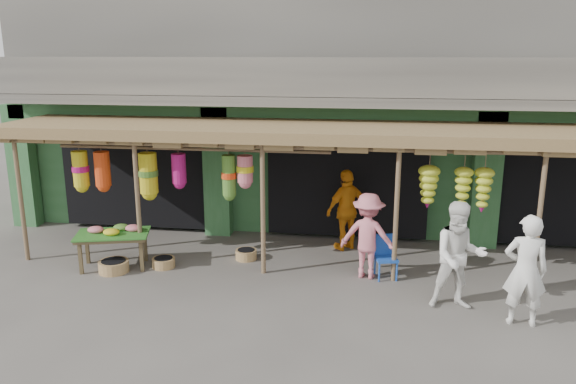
# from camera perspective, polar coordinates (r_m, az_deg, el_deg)

# --- Properties ---
(ground) EXTENTS (80.00, 80.00, 0.00)m
(ground) POSITION_cam_1_polar(r_m,az_deg,el_deg) (11.13, 5.39, -8.21)
(ground) COLOR #514C47
(ground) RESTS_ON ground
(building) EXTENTS (16.40, 6.80, 7.00)m
(building) POSITION_cam_1_polar(r_m,az_deg,el_deg) (15.19, 6.69, 10.82)
(building) COLOR gray
(building) RESTS_ON ground
(awning) EXTENTS (14.00, 2.70, 2.79)m
(awning) POSITION_cam_1_polar(r_m,az_deg,el_deg) (11.23, 5.16, 5.66)
(awning) COLOR brown
(awning) RESTS_ON ground
(flower_table) EXTENTS (1.56, 1.16, 0.84)m
(flower_table) POSITION_cam_1_polar(r_m,az_deg,el_deg) (11.70, -17.30, -4.16)
(flower_table) COLOR brown
(flower_table) RESTS_ON ground
(blue_chair) EXTENTS (0.47, 0.48, 0.83)m
(blue_chair) POSITION_cam_1_polar(r_m,az_deg,el_deg) (10.93, 9.85, -6.21)
(blue_chair) COLOR #1B4CB5
(blue_chair) RESTS_ON ground
(basket_left) EXTENTS (0.47, 0.47, 0.19)m
(basket_left) POSITION_cam_1_polar(r_m,az_deg,el_deg) (11.62, -12.53, -7.02)
(basket_left) COLOR olive
(basket_left) RESTS_ON ground
(basket_mid) EXTENTS (0.71, 0.71, 0.23)m
(basket_mid) POSITION_cam_1_polar(r_m,az_deg,el_deg) (11.63, -17.28, -7.22)
(basket_mid) COLOR olive
(basket_mid) RESTS_ON ground
(basket_right) EXTENTS (0.52, 0.52, 0.20)m
(basket_right) POSITION_cam_1_polar(r_m,az_deg,el_deg) (11.80, -4.27, -6.35)
(basket_right) COLOR #926644
(basket_right) RESTS_ON ground
(person_front) EXTENTS (0.69, 0.48, 1.81)m
(person_front) POSITION_cam_1_polar(r_m,az_deg,el_deg) (9.56, 22.97, -7.34)
(person_front) COLOR white
(person_front) RESTS_ON ground
(person_right) EXTENTS (0.95, 0.76, 1.85)m
(person_right) POSITION_cam_1_polar(r_m,az_deg,el_deg) (9.76, 16.99, -6.26)
(person_right) COLOR white
(person_right) RESTS_ON ground
(person_vendor) EXTENTS (1.08, 1.00, 1.78)m
(person_vendor) POSITION_cam_1_polar(r_m,az_deg,el_deg) (12.20, 6.02, -1.81)
(person_vendor) COLOR orange
(person_vendor) RESTS_ON ground
(person_shopper) EXTENTS (1.17, 0.81, 1.65)m
(person_shopper) POSITION_cam_1_polar(r_m,az_deg,el_deg) (10.75, 8.13, -4.43)
(person_shopper) COLOR #D6717F
(person_shopper) RESTS_ON ground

